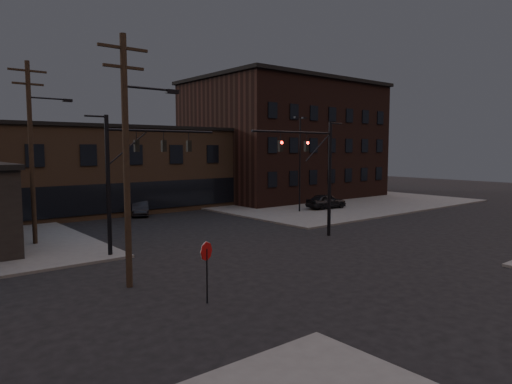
% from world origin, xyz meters
% --- Properties ---
extents(ground, '(140.00, 140.00, 0.00)m').
position_xyz_m(ground, '(0.00, 0.00, 0.00)').
color(ground, black).
rests_on(ground, ground).
extents(sidewalk_ne, '(30.00, 30.00, 0.15)m').
position_xyz_m(sidewalk_ne, '(22.00, 22.00, 0.07)').
color(sidewalk_ne, '#474744').
rests_on(sidewalk_ne, ground).
extents(building_row, '(40.00, 12.00, 8.00)m').
position_xyz_m(building_row, '(0.00, 28.00, 4.00)').
color(building_row, '#4B3828').
rests_on(building_row, ground).
extents(building_right, '(22.00, 16.00, 14.00)m').
position_xyz_m(building_right, '(22.00, 26.00, 7.00)').
color(building_right, black).
rests_on(building_right, ground).
extents(traffic_signal_near, '(7.12, 0.24, 8.00)m').
position_xyz_m(traffic_signal_near, '(5.36, 4.50, 4.93)').
color(traffic_signal_near, black).
rests_on(traffic_signal_near, ground).
extents(traffic_signal_far, '(7.12, 0.24, 8.00)m').
position_xyz_m(traffic_signal_far, '(-6.72, 8.00, 5.01)').
color(traffic_signal_far, black).
rests_on(traffic_signal_far, ground).
extents(stop_sign, '(0.72, 0.33, 2.48)m').
position_xyz_m(stop_sign, '(-8.00, -1.99, 1.84)').
color(stop_sign, black).
rests_on(stop_sign, ground).
extents(utility_pole_near, '(3.70, 0.28, 11.00)m').
position_xyz_m(utility_pole_near, '(-9.43, 2.00, 5.87)').
color(utility_pole_near, black).
rests_on(utility_pole_near, ground).
extents(utility_pole_mid, '(3.70, 0.28, 11.50)m').
position_xyz_m(utility_pole_mid, '(-10.44, 14.00, 6.13)').
color(utility_pole_mid, black).
rests_on(utility_pole_mid, ground).
extents(lot_light_a, '(1.50, 0.28, 9.14)m').
position_xyz_m(lot_light_a, '(13.00, 14.00, 5.51)').
color(lot_light_a, black).
rests_on(lot_light_a, ground).
extents(lot_light_b, '(1.50, 0.28, 9.14)m').
position_xyz_m(lot_light_b, '(19.00, 19.00, 5.51)').
color(lot_light_b, black).
rests_on(lot_light_b, ground).
extents(parked_car_lot_a, '(4.49, 2.10, 1.49)m').
position_xyz_m(parked_car_lot_a, '(16.57, 13.82, 0.89)').
color(parked_car_lot_a, black).
rests_on(parked_car_lot_a, sidewalk_ne).
extents(parked_car_lot_b, '(5.23, 2.90, 1.43)m').
position_xyz_m(parked_car_lot_b, '(17.43, 21.19, 0.87)').
color(parked_car_lot_b, '#A4A4A6').
rests_on(parked_car_lot_b, sidewalk_ne).
extents(car_crossing, '(3.05, 4.37, 1.37)m').
position_xyz_m(car_crossing, '(0.41, 22.06, 0.68)').
color(car_crossing, black).
rests_on(car_crossing, ground).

